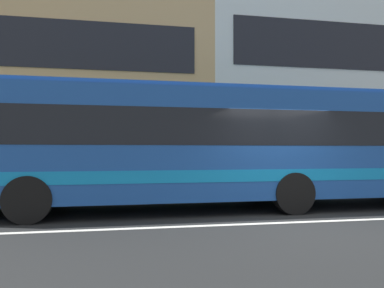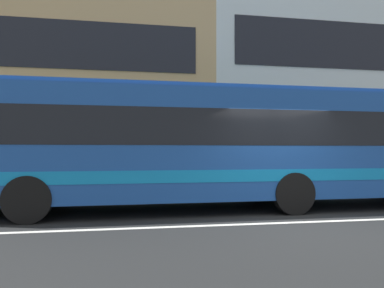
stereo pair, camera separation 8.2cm
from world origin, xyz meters
name	(u,v)px [view 1 (the left image)]	position (x,y,z in m)	size (l,w,h in m)	color
ground_plane	(298,222)	(0.00, 0.00, 0.00)	(160.00, 160.00, 0.00)	black
lane_centre_line	(298,222)	(0.00, 0.00, 0.00)	(60.00, 0.16, 0.01)	silver
hedge_row_far	(138,182)	(-3.17, 5.47, 0.45)	(13.66, 1.10, 0.90)	#2E5124
apartment_block_right	(357,87)	(11.07, 13.69, 5.69)	(21.45, 10.40, 11.37)	silver
transit_bus	(246,143)	(-0.42, 2.10, 1.72)	(12.39, 2.77, 3.11)	#1A4794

